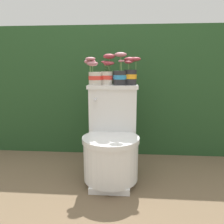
% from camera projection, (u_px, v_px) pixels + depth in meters
% --- Properties ---
extents(ground_plane, '(12.00, 12.00, 0.00)m').
position_uv_depth(ground_plane, '(106.00, 185.00, 1.68)').
color(ground_plane, brown).
extents(hedge_backdrop, '(3.30, 0.69, 1.29)m').
position_uv_depth(hedge_backdrop, '(115.00, 89.00, 2.52)').
color(hedge_backdrop, '#234723').
rests_on(hedge_backdrop, ground).
extents(toilet, '(0.43, 0.55, 0.75)m').
position_uv_depth(toilet, '(112.00, 142.00, 1.72)').
color(toilet, silver).
rests_on(toilet, ground).
extents(potted_plant_left, '(0.15, 0.13, 0.22)m').
position_uv_depth(potted_plant_left, '(95.00, 74.00, 1.77)').
color(potted_plant_left, beige).
rests_on(potted_plant_left, toilet).
extents(potted_plant_midleft, '(0.11, 0.09, 0.25)m').
position_uv_depth(potted_plant_midleft, '(108.00, 72.00, 1.77)').
color(potted_plant_midleft, beige).
rests_on(potted_plant_midleft, toilet).
extents(potted_plant_middle, '(0.11, 0.12, 0.26)m').
position_uv_depth(potted_plant_middle, '(120.00, 74.00, 1.77)').
color(potted_plant_middle, '#262628').
rests_on(potted_plant_middle, toilet).
extents(potted_plant_midright, '(0.14, 0.10, 0.22)m').
position_uv_depth(potted_plant_midright, '(131.00, 73.00, 1.78)').
color(potted_plant_midright, '#262628').
rests_on(potted_plant_midright, toilet).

